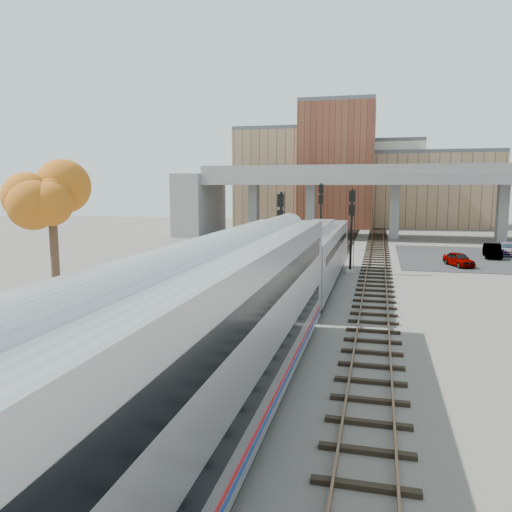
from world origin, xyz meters
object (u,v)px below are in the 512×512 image
at_px(signal_mast_mid, 351,233).
at_px(signal_mast_far, 321,216).
at_px(locomotive, 316,254).
at_px(tree, 51,195).
at_px(car_a, 459,259).
at_px(coach, 202,354).
at_px(signal_mast_near, 281,244).
at_px(car_c, 507,249).
at_px(car_b, 492,251).

distance_m(signal_mast_mid, signal_mast_far, 15.40).
relative_size(locomotive, tree, 2.21).
distance_m(locomotive, car_a, 15.90).
distance_m(signal_mast_mid, tree, 22.50).
bearing_deg(signal_mast_mid, coach, -94.02).
bearing_deg(car_a, signal_mast_far, 123.05).
xyz_separation_m(locomotive, signal_mast_near, (-2.10, -1.82, 0.83)).
bearing_deg(signal_mast_near, car_a, 45.80).
distance_m(coach, tree, 17.13).
height_order(signal_mast_mid, tree, tree).
height_order(coach, car_c, coach).
height_order(signal_mast_near, signal_mast_mid, signal_mast_mid).
xyz_separation_m(signal_mast_far, tree, (-10.17, -31.94, 2.82)).
xyz_separation_m(signal_mast_mid, car_c, (14.60, 14.45, -2.59)).
xyz_separation_m(tree, car_a, (23.13, 22.72, -5.76)).
distance_m(locomotive, car_b, 23.05).
bearing_deg(car_a, locomotive, -154.87).
relative_size(signal_mast_mid, car_c, 1.64).
height_order(signal_mast_far, car_c, signal_mast_far).
bearing_deg(signal_mast_far, car_a, -35.43).
relative_size(locomotive, signal_mast_near, 2.93).
bearing_deg(signal_mast_mid, tree, -129.87).
bearing_deg(signal_mast_mid, locomotive, -108.78).
relative_size(signal_mast_mid, car_a, 1.90).
distance_m(signal_mast_mid, car_a, 10.80).
bearing_deg(signal_mast_near, car_c, 49.83).
distance_m(signal_mast_far, car_a, 16.17).
xyz_separation_m(signal_mast_far, car_a, (12.96, -9.22, -2.94)).
relative_size(signal_mast_mid, car_b, 1.63).
bearing_deg(car_b, locomotive, -124.43).
xyz_separation_m(signal_mast_mid, car_a, (8.86, 5.62, -2.58)).
xyz_separation_m(tree, car_c, (28.88, 31.55, -5.77)).
relative_size(signal_mast_far, car_a, 2.05).
height_order(coach, signal_mast_near, signal_mast_near).
distance_m(signal_mast_far, tree, 33.64).
xyz_separation_m(locomotive, signal_mast_far, (-2.10, 20.72, 1.30)).
height_order(car_a, car_b, car_b).
xyz_separation_m(signal_mast_near, car_b, (16.83, 19.49, -2.40)).
height_order(coach, tree, tree).
distance_m(coach, car_b, 42.93).
distance_m(locomotive, car_c, 26.30).
height_order(coach, car_b, coach).
bearing_deg(car_c, car_a, -112.39).
bearing_deg(car_b, car_c, 60.32).
height_order(signal_mast_mid, car_b, signal_mast_mid).
xyz_separation_m(signal_mast_mid, car_b, (12.73, 11.79, -2.50)).
distance_m(coach, car_c, 46.09).
relative_size(coach, signal_mast_mid, 3.77).
height_order(coach, signal_mast_mid, signal_mast_mid).
bearing_deg(coach, car_c, 68.86).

